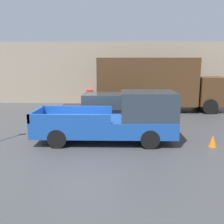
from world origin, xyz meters
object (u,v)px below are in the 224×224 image
delivery_truck (155,83)px  newspaper_box (90,97)px  traffic_cone (213,141)px  pickup_truck (119,119)px  car (107,109)px

delivery_truck → newspaper_box: delivery_truck is taller
delivery_truck → traffic_cone: 7.72m
pickup_truck → car: (-0.64, 3.05, -0.15)m
traffic_cone → newspaper_box: bearing=119.8°
pickup_truck → traffic_cone: 3.74m
pickup_truck → newspaper_box: 9.93m
pickup_truck → newspaper_box: bearing=103.2°
pickup_truck → newspaper_box: pickup_truck is taller
traffic_cone → delivery_truck: bearing=98.9°
newspaper_box → traffic_cone: bearing=-60.2°
delivery_truck → traffic_cone: (1.17, -7.45, -1.63)m
pickup_truck → car: size_ratio=1.18×
car → delivery_truck: bearing=50.9°
pickup_truck → delivery_truck: 7.33m
traffic_cone → pickup_truck: bearing=170.5°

